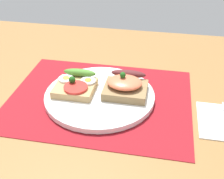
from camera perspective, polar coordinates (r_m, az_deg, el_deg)
name	(u,v)px	position (r cm, az deg, el deg)	size (l,w,h in cm)	color
ground_plane	(100,104)	(71.66, -2.36, -2.87)	(120.00, 90.00, 3.20)	olive
placemat	(100,98)	(70.65, -2.39, -1.72)	(43.16, 33.69, 0.30)	maroon
plate	(100,96)	(70.21, -2.41, -1.20)	(26.11, 26.11, 1.25)	white
sandwich_egg_tomato	(76,85)	(70.87, -7.07, 0.83)	(9.31, 10.21, 3.92)	tan
sandwich_salmon	(125,85)	(69.26, 2.62, 0.79)	(10.04, 9.88, 5.39)	olive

